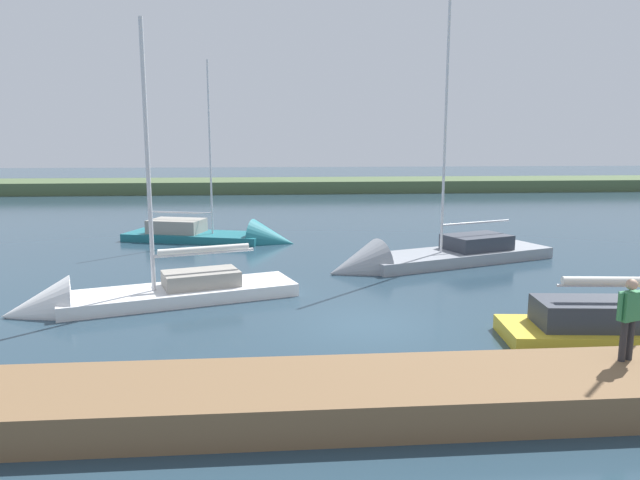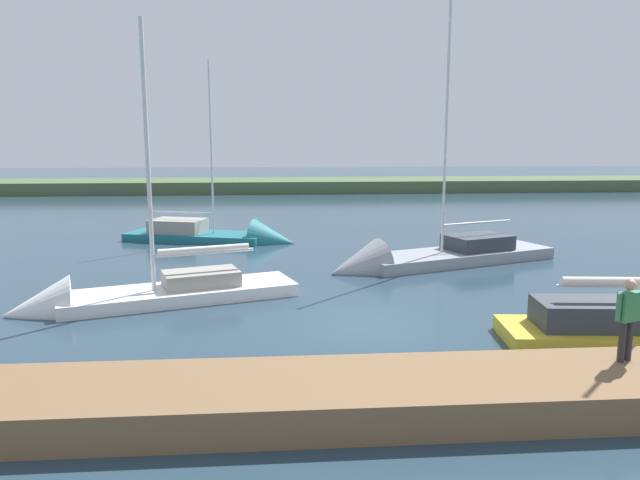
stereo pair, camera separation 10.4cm
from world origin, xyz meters
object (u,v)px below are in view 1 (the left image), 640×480
at_px(sailboat_outer_mooring, 421,262).
at_px(person_on_dock, 629,313).
at_px(sailboat_behind_pier, 226,239).
at_px(sailboat_inner_slip, 129,301).

relative_size(sailboat_outer_mooring, person_on_dock, 7.17).
relative_size(sailboat_outer_mooring, sailboat_behind_pier, 1.19).
distance_m(sailboat_inner_slip, person_on_dock, 14.30).
xyz_separation_m(sailboat_behind_pier, person_on_dock, (-9.80, 19.47, 1.64)).
distance_m(sailboat_inner_slip, sailboat_outer_mooring, 12.14).
bearing_deg(sailboat_outer_mooring, sailboat_behind_pier, -57.70).
bearing_deg(sailboat_behind_pier, person_on_dock, -46.87).
xyz_separation_m(sailboat_inner_slip, sailboat_outer_mooring, (-10.97, -5.20, 0.00)).
relative_size(sailboat_inner_slip, sailboat_outer_mooring, 0.80).
bearing_deg(sailboat_inner_slip, sailboat_behind_pier, -118.89).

